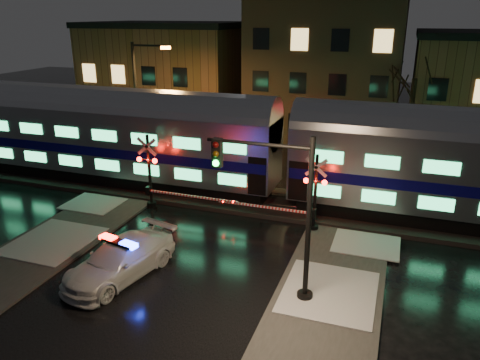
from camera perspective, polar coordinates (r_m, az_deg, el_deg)
name	(u,v)px	position (r m, az deg, el deg)	size (l,w,h in m)	color
ground	(205,237)	(22.98, -4.28, -6.91)	(120.00, 120.00, 0.00)	black
ballast	(239,198)	(27.18, -0.12, -2.23)	(90.00, 4.20, 0.24)	black
sidewalk_left	(4,274)	(22.09, -26.82, -10.16)	(4.00, 20.00, 0.12)	#2D2D2D
sidewalk_right	(315,342)	(16.47, 9.10, -18.92)	(4.00, 20.00, 0.12)	#2D2D2D
building_left	(170,77)	(46.39, -8.56, 12.35)	(14.00, 10.00, 9.00)	brown
building_mid	(328,69)	(42.02, 10.69, 13.20)	(12.00, 11.00, 11.50)	brown
train	(285,148)	(25.41, 5.51, 3.88)	(51.00, 3.12, 5.92)	black
police_car	(120,260)	(19.97, -14.41, -9.38)	(3.25, 5.62, 1.70)	silver
crossing_signal_right	(307,200)	(23.12, 8.18, -2.44)	(5.60, 0.65, 3.96)	black
crossing_signal_left	(155,179)	(25.85, -10.34, 0.07)	(5.90, 0.66, 4.17)	black
traffic_light	(281,215)	(16.98, 5.05, -4.28)	(4.13, 0.73, 6.38)	black
streetlight	(140,97)	(32.96, -12.11, 9.88)	(2.84, 0.30, 8.49)	black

